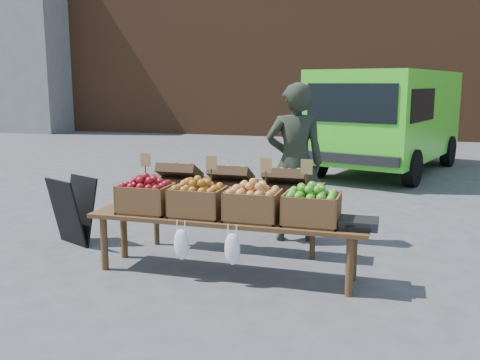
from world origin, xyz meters
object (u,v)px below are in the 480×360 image
(delivery_van, at_px, (389,122))
(weighing_scale, at_px, (359,223))
(display_bench, at_px, (225,246))
(crate_golden_apples, at_px, (146,198))
(crate_russet_pears, at_px, (198,202))
(crate_green_apples, at_px, (311,209))
(crate_red_apples, at_px, (253,205))
(vendor, at_px, (295,163))
(chalkboard_sign, at_px, (73,211))
(back_table, at_px, (231,205))

(delivery_van, distance_m, weighing_scale, 6.89)
(display_bench, relative_size, crate_golden_apples, 5.40)
(crate_russet_pears, bearing_deg, crate_green_apples, 0.00)
(crate_red_apples, bearing_deg, vendor, 84.25)
(delivery_van, xyz_separation_m, chalkboard_sign, (-3.35, -6.40, -0.64))
(crate_green_apples, bearing_deg, display_bench, 180.00)
(chalkboard_sign, xyz_separation_m, crate_green_apples, (2.82, -0.47, 0.32))
(back_table, distance_m, crate_red_apples, 0.87)
(crate_russet_pears, height_order, crate_red_apples, same)
(delivery_van, relative_size, back_table, 2.21)
(crate_red_apples, bearing_deg, delivery_van, 81.10)
(weighing_scale, bearing_deg, delivery_van, 89.15)
(crate_red_apples, relative_size, crate_green_apples, 1.00)
(delivery_van, height_order, crate_red_apples, delivery_van)
(back_table, bearing_deg, weighing_scale, -26.95)
(crate_golden_apples, bearing_deg, weighing_scale, 0.00)
(crate_golden_apples, relative_size, crate_green_apples, 1.00)
(delivery_van, relative_size, vendor, 2.51)
(crate_golden_apples, height_order, crate_red_apples, same)
(vendor, distance_m, weighing_scale, 1.63)
(delivery_van, bearing_deg, crate_green_apples, -77.86)
(chalkboard_sign, xyz_separation_m, crate_russet_pears, (1.72, -0.47, 0.32))
(crate_golden_apples, distance_m, crate_russet_pears, 0.55)
(crate_golden_apples, bearing_deg, back_table, 47.53)
(back_table, xyz_separation_m, crate_golden_apples, (-0.66, -0.72, 0.19))
(crate_golden_apples, distance_m, crate_red_apples, 1.10)
(display_bench, xyz_separation_m, crate_red_apples, (0.28, 0.00, 0.42))
(delivery_van, height_order, chalkboard_sign, delivery_van)
(back_table, xyz_separation_m, crate_green_apples, (0.99, -0.72, 0.19))
(back_table, bearing_deg, crate_russet_pears, -98.61)
(crate_golden_apples, bearing_deg, crate_red_apples, 0.00)
(chalkboard_sign, height_order, display_bench, chalkboard_sign)
(vendor, bearing_deg, delivery_van, -115.89)
(back_table, bearing_deg, crate_golden_apples, -132.47)
(crate_russet_pears, xyz_separation_m, crate_green_apples, (1.10, 0.00, 0.00))
(back_table, relative_size, crate_green_apples, 4.20)
(display_bench, bearing_deg, back_table, 102.98)
(chalkboard_sign, height_order, weighing_scale, chalkboard_sign)
(crate_russet_pears, relative_size, crate_red_apples, 1.00)
(vendor, height_order, crate_red_apples, vendor)
(crate_golden_apples, relative_size, crate_red_apples, 1.00)
(delivery_van, bearing_deg, display_bench, -84.60)
(delivery_van, relative_size, crate_golden_apples, 9.28)
(back_table, bearing_deg, delivery_van, 76.15)
(vendor, distance_m, crate_red_apples, 1.38)
(vendor, xyz_separation_m, crate_red_apples, (-0.14, -1.36, -0.21))
(crate_green_apples, bearing_deg, chalkboard_sign, 170.47)
(back_table, height_order, weighing_scale, back_table)
(vendor, bearing_deg, crate_green_apples, 90.72)
(crate_green_apples, bearing_deg, vendor, 106.94)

